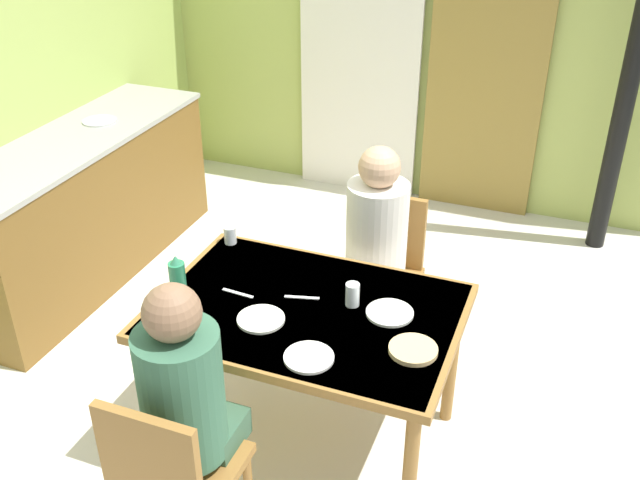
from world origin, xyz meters
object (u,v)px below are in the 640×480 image
at_px(chair_far_diner, 382,268).
at_px(water_bottle_green_near, 179,287).
at_px(chair_near_diner, 171,475).
at_px(person_near_diner, 184,389).
at_px(kitchen_counter, 82,207).
at_px(person_far_diner, 376,232).
at_px(dining_table, 307,324).

bearing_deg(chair_far_diner, water_bottle_green_near, 61.14).
relative_size(chair_near_diner, person_near_diner, 1.13).
xyz_separation_m(kitchen_counter, person_far_diner, (1.95, -0.22, 0.33)).
relative_size(kitchen_counter, dining_table, 1.57).
bearing_deg(water_bottle_green_near, person_far_diner, 57.52).
distance_m(chair_near_diner, water_bottle_green_near, 0.74).
relative_size(person_near_diner, person_far_diner, 1.00).
bearing_deg(kitchen_counter, chair_far_diner, -2.46).
bearing_deg(person_far_diner, kitchen_counter, -6.45).
height_order(kitchen_counter, chair_far_diner, kitchen_counter).
xyz_separation_m(dining_table, chair_far_diner, (0.09, 0.80, -0.17)).
relative_size(kitchen_counter, chair_far_diner, 2.30).
relative_size(chair_near_diner, chair_far_diner, 1.00).
distance_m(dining_table, water_bottle_green_near, 0.56).
bearing_deg(person_far_diner, dining_table, 82.01).
bearing_deg(chair_near_diner, person_far_diner, 78.72).
height_order(chair_far_diner, person_near_diner, person_near_diner).
height_order(dining_table, person_near_diner, person_near_diner).
height_order(kitchen_counter, person_far_diner, person_far_diner).
distance_m(chair_near_diner, person_near_diner, 0.31).
xyz_separation_m(kitchen_counter, dining_table, (1.86, -0.88, 0.21)).
height_order(dining_table, person_far_diner, person_far_diner).
xyz_separation_m(chair_far_diner, person_far_diner, (-0.00, -0.14, 0.28)).
distance_m(kitchen_counter, dining_table, 2.07).
relative_size(person_near_diner, water_bottle_green_near, 2.75).
bearing_deg(person_near_diner, chair_near_diner, -90.00).
height_order(kitchen_counter, person_near_diner, person_near_diner).
bearing_deg(kitchen_counter, chair_near_diner, -45.30).
height_order(kitchen_counter, water_bottle_green_near, water_bottle_green_near).
xyz_separation_m(kitchen_counter, water_bottle_green_near, (1.39, -1.10, 0.42)).
relative_size(kitchen_counter, person_far_diner, 2.60).
bearing_deg(dining_table, chair_near_diner, -103.95).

